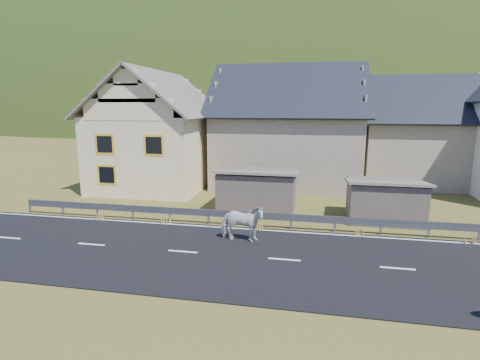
# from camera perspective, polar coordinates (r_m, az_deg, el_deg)

# --- Properties ---
(ground) EXTENTS (160.00, 160.00, 0.00)m
(ground) POSITION_cam_1_polar(r_m,az_deg,el_deg) (14.42, 6.77, -12.09)
(ground) COLOR #4A4E1C
(ground) RESTS_ON ground
(road) EXTENTS (60.00, 7.00, 0.04)m
(road) POSITION_cam_1_polar(r_m,az_deg,el_deg) (14.41, 6.77, -12.02)
(road) COLOR black
(road) RESTS_ON ground
(lane_markings) EXTENTS (60.00, 6.60, 0.01)m
(lane_markings) POSITION_cam_1_polar(r_m,az_deg,el_deg) (14.40, 6.77, -11.93)
(lane_markings) COLOR silver
(lane_markings) RESTS_ON road
(guardrail) EXTENTS (28.10, 0.09, 0.75)m
(guardrail) POSITION_cam_1_polar(r_m,az_deg,el_deg) (17.69, 7.77, -5.73)
(guardrail) COLOR #93969B
(guardrail) RESTS_ON ground
(shed_left) EXTENTS (4.30, 3.30, 2.40)m
(shed_left) POSITION_cam_1_polar(r_m,az_deg,el_deg) (20.46, 2.72, -1.75)
(shed_left) COLOR #716155
(shed_left) RESTS_ON ground
(shed_right) EXTENTS (3.80, 2.90, 2.20)m
(shed_right) POSITION_cam_1_polar(r_m,az_deg,el_deg) (20.10, 21.16, -3.04)
(shed_right) COLOR #716155
(shed_right) RESTS_ON ground
(house_cream) EXTENTS (7.80, 9.80, 8.30)m
(house_cream) POSITION_cam_1_polar(r_m,az_deg,el_deg) (27.52, -12.31, 8.20)
(house_cream) COLOR beige
(house_cream) RESTS_ON ground
(house_stone_a) EXTENTS (10.80, 9.80, 8.90)m
(house_stone_a) POSITION_cam_1_polar(r_m,az_deg,el_deg) (28.30, 7.42, 9.00)
(house_stone_a) COLOR tan
(house_stone_a) RESTS_ON ground
(house_stone_b) EXTENTS (9.80, 8.80, 8.10)m
(house_stone_b) POSITION_cam_1_polar(r_m,az_deg,el_deg) (31.31, 26.40, 7.41)
(house_stone_b) COLOR tan
(house_stone_b) RESTS_ON ground
(mountain) EXTENTS (440.00, 280.00, 260.00)m
(mountain) POSITION_cam_1_polar(r_m,az_deg,el_deg) (194.96, 12.37, 3.40)
(mountain) COLOR #1C3410
(mountain) RESTS_ON ground
(conifer_patch) EXTENTS (76.00, 50.00, 28.00)m
(conifer_patch) POSITION_cam_1_polar(r_m,az_deg,el_deg) (135.32, -13.42, 11.07)
(conifer_patch) COLOR black
(conifer_patch) RESTS_ON ground
(horse) EXTENTS (0.89, 1.93, 1.62)m
(horse) POSITION_cam_1_polar(r_m,az_deg,el_deg) (15.86, 0.27, -6.54)
(horse) COLOR silver
(horse) RESTS_ON road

